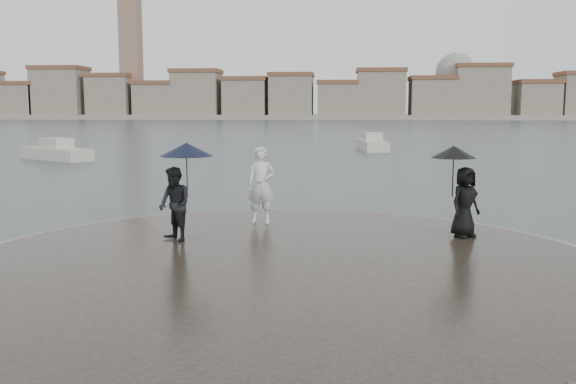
{
  "coord_description": "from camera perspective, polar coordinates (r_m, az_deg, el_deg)",
  "views": [
    {
      "loc": [
        1.05,
        -7.79,
        3.12
      ],
      "look_at": [
        0.0,
        4.8,
        1.45
      ],
      "focal_mm": 40.0,
      "sensor_mm": 36.0,
      "label": 1
    }
  ],
  "objects": [
    {
      "name": "ground",
      "position": [
        8.46,
        -2.77,
        -14.13
      ],
      "size": [
        400.0,
        400.0,
        0.0
      ],
      "primitive_type": "plane",
      "color": "#2B3835",
      "rests_on": "ground"
    },
    {
      "name": "visitor_left",
      "position": [
        13.42,
        -9.7,
        0.56
      ],
      "size": [
        1.28,
        1.13,
        2.04
      ],
      "color": "black",
      "rests_on": "quay_tip"
    },
    {
      "name": "quay_tip",
      "position": [
        11.71,
        -0.53,
        -7.0
      ],
      "size": [
        11.9,
        11.9,
        0.36
      ],
      "primitive_type": "cylinder",
      "color": "#2D261E",
      "rests_on": "ground"
    },
    {
      "name": "visitor_right",
      "position": [
        14.15,
        15.15,
        0.5
      ],
      "size": [
        1.17,
        1.01,
        1.95
      ],
      "color": "black",
      "rests_on": "quay_tip"
    },
    {
      "name": "kerb_ring",
      "position": [
        11.72,
        -0.53,
        -7.1
      ],
      "size": [
        12.5,
        12.5,
        0.32
      ],
      "primitive_type": "cylinder",
      "color": "gray",
      "rests_on": "ground"
    },
    {
      "name": "far_skyline",
      "position": [
        168.68,
        2.28,
        8.37
      ],
      "size": [
        260.0,
        20.0,
        37.0
      ],
      "color": "gray",
      "rests_on": "ground"
    },
    {
      "name": "boats",
      "position": [
        44.98,
        9.47,
        3.93
      ],
      "size": [
        46.73,
        17.62,
        1.5
      ],
      "color": "#BBB7A8",
      "rests_on": "ground"
    },
    {
      "name": "statue",
      "position": [
        15.34,
        -2.4,
        0.63
      ],
      "size": [
        0.69,
        0.47,
        1.84
      ],
      "primitive_type": "imported",
      "rotation": [
        0.0,
        0.0,
        -0.05
      ],
      "color": "silver",
      "rests_on": "quay_tip"
    }
  ]
}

